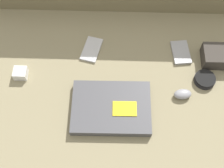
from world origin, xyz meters
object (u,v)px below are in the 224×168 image
camera_pouch (218,56)px  charger_brick (21,73)px  speaker_puck (205,79)px  laptop (111,108)px  phone_silver (181,52)px  phone_black (92,49)px  computer_mouse (183,94)px

camera_pouch → charger_brick: bearing=-173.1°
speaker_puck → charger_brick: size_ratio=1.65×
laptop → camera_pouch: (0.43, 0.24, 0.01)m
phone_silver → camera_pouch: 0.15m
speaker_puck → phone_black: bearing=163.6°
computer_mouse → charger_brick: size_ratio=1.42×
laptop → speaker_puck: laptop is taller
computer_mouse → phone_silver: size_ratio=0.61×
laptop → phone_black: laptop is taller
speaker_puck → camera_pouch: bearing=59.8°
laptop → speaker_puck: 0.40m
speaker_puck → phone_silver: size_ratio=0.70×
speaker_puck → phone_silver: 0.16m
charger_brick → camera_pouch: bearing=6.9°
phone_silver → charger_brick: size_ratio=2.34×
camera_pouch → charger_brick: camera_pouch is taller
phone_silver → camera_pouch: (0.14, -0.03, 0.02)m
phone_black → camera_pouch: size_ratio=1.09×
laptop → computer_mouse: 0.29m
phone_black → charger_brick: charger_brick is taller
computer_mouse → phone_black: size_ratio=0.55×
computer_mouse → speaker_puck: 0.12m
speaker_puck → charger_brick: charger_brick is taller
charger_brick → computer_mouse: bearing=-6.6°
laptop → speaker_puck: (0.37, 0.14, -0.00)m
camera_pouch → speaker_puck: bearing=-120.2°
phone_silver → phone_black: (-0.38, 0.01, -0.00)m
phone_black → charger_brick: 0.31m
phone_silver → laptop: bearing=-143.7°
laptop → camera_pouch: 0.49m
speaker_puck → phone_silver: (-0.09, 0.13, -0.01)m
laptop → phone_black: bearing=107.6°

